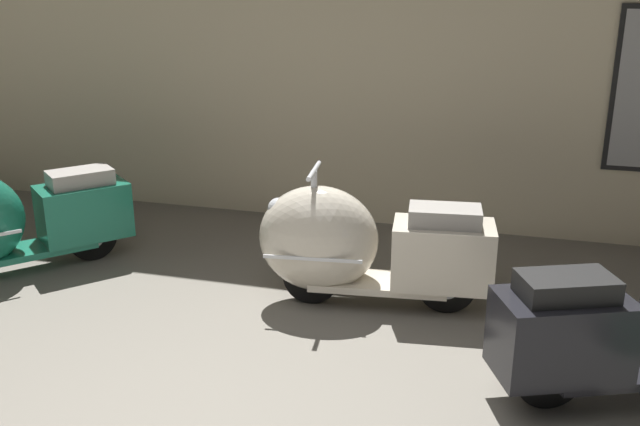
{
  "coord_description": "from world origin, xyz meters",
  "views": [
    {
      "loc": [
        1.32,
        -2.5,
        2.16
      ],
      "look_at": [
        0.12,
        1.79,
        0.68
      ],
      "focal_mm": 39.54,
      "sensor_mm": 36.0,
      "label": 1
    }
  ],
  "objects": [
    {
      "name": "showroom_back_wall",
      "position": [
        -0.14,
        3.7,
        1.76
      ],
      "size": [
        18.0,
        0.63,
        3.53
      ],
      "color": "beige",
      "rests_on": "ground"
    },
    {
      "name": "scooter_0",
      "position": [
        -2.29,
        1.65,
        0.45
      ],
      "size": [
        1.39,
        1.51,
        0.98
      ],
      "rotation": [
        0.0,
        0.0,
        -2.28
      ],
      "color": "black",
      "rests_on": "ground"
    },
    {
      "name": "scooter_1",
      "position": [
        0.35,
        1.87,
        0.44
      ],
      "size": [
        1.63,
        0.63,
        0.97
      ],
      "rotation": [
        0.0,
        0.0,
        -3.03
      ],
      "color": "black",
      "rests_on": "ground"
    }
  ]
}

